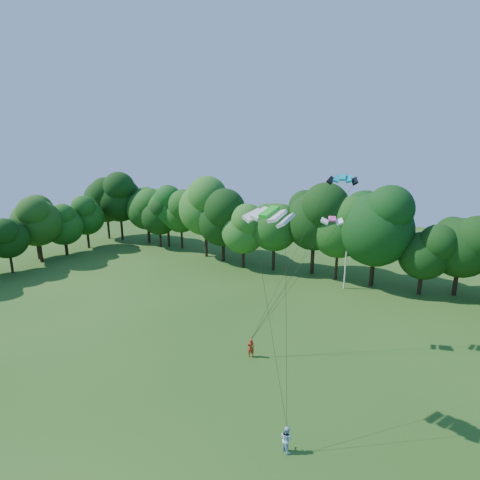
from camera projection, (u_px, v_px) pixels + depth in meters
The scene contains 10 objects.
ground at pixel (160, 441), 24.10m from camera, with size 160.00×160.00×0.00m, color #1E4A14.
utility_pole at pixel (346, 260), 48.89m from camera, with size 1.49×0.52×7.68m.
kite_flyer_left at pixel (251, 348), 33.56m from camera, with size 0.64×0.42×1.76m, color #B42D17.
kite_flyer_right at pixel (286, 439), 23.17m from camera, with size 0.86×0.67×1.76m, color #AFD0F3.
kite_teal at pixel (343, 177), 32.15m from camera, with size 2.63×1.47×0.56m.
kite_green at pixel (269, 212), 22.80m from camera, with size 3.33×2.03×0.61m.
kite_pink at pixel (332, 219), 33.07m from camera, with size 2.12×1.52×0.37m.
tree_back_west at pixel (167, 207), 68.68m from camera, with size 8.35×8.35×12.14m.
tree_back_center at pixel (376, 216), 48.37m from camera, with size 10.60×10.60×15.41m.
tree_flank_west at pixel (36, 217), 59.35m from camera, with size 8.29×8.29×12.05m.
Camera 1 is at (14.32, -15.09, 18.53)m, focal length 28.00 mm.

